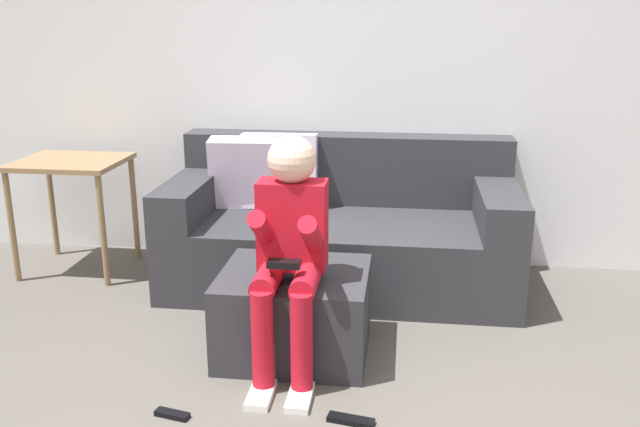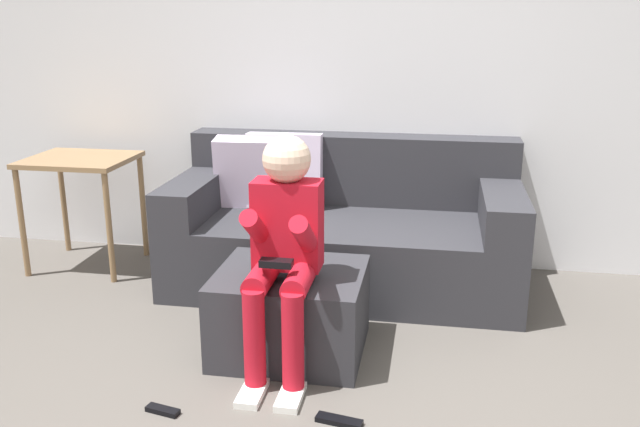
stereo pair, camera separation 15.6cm
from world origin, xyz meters
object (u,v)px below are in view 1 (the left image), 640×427
Objects in this scene: remote_near_ottoman at (351,420)px; couch_sectional at (338,229)px; ottoman at (295,312)px; side_table at (72,176)px; person_seated at (289,242)px; remote_by_storage_bin at (172,414)px.

couch_sectional is at bearing 108.47° from remote_near_ottoman.
ottoman is 0.97× the size of side_table.
couch_sectional is 1.14m from person_seated.
remote_near_ottoman is (0.32, -0.57, -0.19)m from ottoman.
couch_sectional is 1.89× the size of person_seated.
couch_sectional is 1.67m from remote_by_storage_bin.
remote_by_storage_bin is (-0.40, -0.62, -0.19)m from ottoman.
person_seated is 5.65× the size of remote_near_ottoman.
person_seated is (0.01, -0.16, 0.41)m from ottoman.
side_table is at bearing 151.87° from remote_near_ottoman.
person_seated is at bearing -95.27° from couch_sectional.
couch_sectional is 10.68× the size of remote_near_ottoman.
ottoman is 1.83m from side_table.
remote_near_ottoman is at bearing 16.50° from remote_by_storage_bin.
person_seated is at bearing -34.95° from side_table.
person_seated reaches higher than couch_sectional.
remote_near_ottoman is 0.72m from remote_by_storage_bin.
side_table is at bearing 145.05° from person_seated.
person_seated is at bearing 138.01° from remote_near_ottoman.
remote_near_ottoman is (0.21, -1.50, -0.32)m from couch_sectional.
side_table is 3.76× the size of remote_near_ottoman.
person_seated reaches higher than ottoman.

